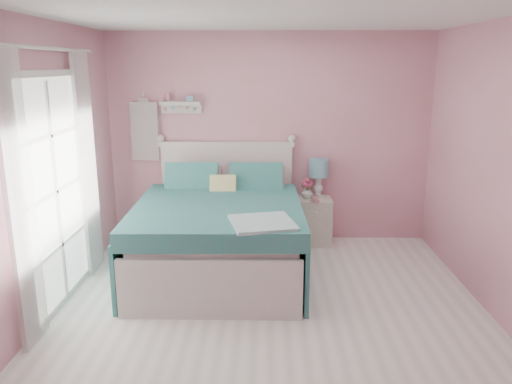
{
  "coord_description": "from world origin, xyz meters",
  "views": [
    {
      "loc": [
        -0.06,
        -3.97,
        2.2
      ],
      "look_at": [
        -0.15,
        1.2,
        0.88
      ],
      "focal_mm": 35.0,
      "sensor_mm": 36.0,
      "label": 1
    }
  ],
  "objects_px": {
    "bed": "(220,234)",
    "vase": "(307,192)",
    "teacup": "(315,199)",
    "table_lamp": "(319,171)",
    "nightstand": "(314,221)"
  },
  "relations": [
    {
      "from": "table_lamp",
      "to": "teacup",
      "type": "distance_m",
      "value": 0.38
    },
    {
      "from": "bed",
      "to": "table_lamp",
      "type": "height_order",
      "value": "bed"
    },
    {
      "from": "nightstand",
      "to": "teacup",
      "type": "bearing_deg",
      "value": -96.83
    },
    {
      "from": "table_lamp",
      "to": "teacup",
      "type": "height_order",
      "value": "table_lamp"
    },
    {
      "from": "bed",
      "to": "vase",
      "type": "bearing_deg",
      "value": 40.17
    },
    {
      "from": "nightstand",
      "to": "bed",
      "type": "bearing_deg",
      "value": -141.71
    },
    {
      "from": "table_lamp",
      "to": "vase",
      "type": "distance_m",
      "value": 0.3
    },
    {
      "from": "bed",
      "to": "teacup",
      "type": "xyz_separation_m",
      "value": [
        1.09,
        0.72,
        0.21
      ]
    },
    {
      "from": "bed",
      "to": "nightstand",
      "type": "distance_m",
      "value": 1.42
    },
    {
      "from": "nightstand",
      "to": "vase",
      "type": "bearing_deg",
      "value": 174.66
    },
    {
      "from": "vase",
      "to": "teacup",
      "type": "distance_m",
      "value": 0.19
    },
    {
      "from": "bed",
      "to": "teacup",
      "type": "relative_size",
      "value": 22.45
    },
    {
      "from": "table_lamp",
      "to": "nightstand",
      "type": "bearing_deg",
      "value": -121.92
    },
    {
      "from": "bed",
      "to": "nightstand",
      "type": "relative_size",
      "value": 3.73
    },
    {
      "from": "bed",
      "to": "table_lamp",
      "type": "relative_size",
      "value": 4.6
    }
  ]
}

